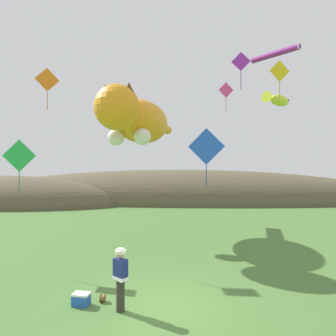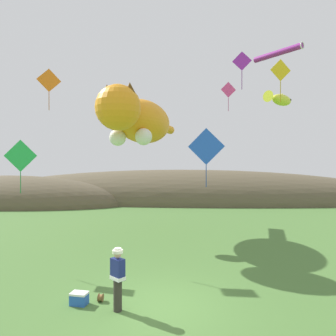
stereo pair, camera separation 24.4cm
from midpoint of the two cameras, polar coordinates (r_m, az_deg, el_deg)
ground_plane at (r=9.55m, az=-2.10°, el=-25.00°), size 120.00×120.00×0.00m
distant_hill_ridge at (r=34.43m, az=-6.44°, el=-6.39°), size 57.12×15.07×7.27m
festival_attendant at (r=9.07m, az=-9.86°, el=-19.86°), size 0.49×0.47×1.77m
kite_spool at (r=10.01m, az=-13.07°, el=-23.00°), size 0.14×0.24×0.24m
picnic_cooler at (r=9.94m, az=-16.94°, el=-22.79°), size 0.53×0.39×0.36m
kite_giant_cat at (r=17.84m, az=-6.28°, el=9.00°), size 4.05×9.86×3.05m
kite_fish_windsock at (r=17.47m, az=19.71°, el=12.14°), size 1.99×1.99×0.68m
kite_tube_streamer at (r=20.90m, az=19.41°, el=19.83°), size 2.49×2.58×0.44m
kite_diamond_orange at (r=16.36m, az=-22.44°, el=15.23°), size 1.01×0.57×2.05m
kite_diamond_pink at (r=20.70m, az=10.66°, el=14.34°), size 1.01×0.24×1.93m
kite_diamond_green at (r=13.92m, az=-26.95°, el=2.04°), size 1.34×0.22×2.25m
kite_diamond_violet at (r=15.45m, az=13.26°, el=19.04°), size 0.90×0.13×1.81m
kite_diamond_blue at (r=12.21m, az=6.75°, el=4.02°), size 1.47×0.26×2.39m
kite_diamond_gold at (r=14.41m, az=20.01°, el=16.89°), size 0.93×0.24×1.85m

